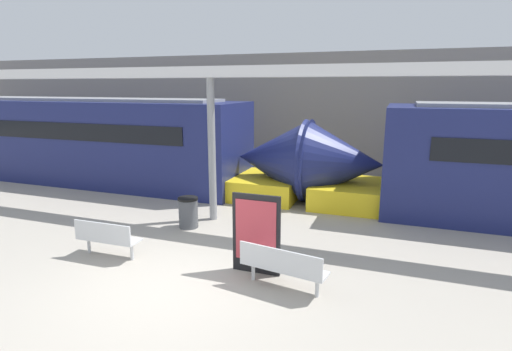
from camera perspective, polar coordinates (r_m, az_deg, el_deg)
The scene contains 9 objects.
ground_plane at distance 7.86m, azimuth -12.54°, elevation -15.33°, with size 60.00×60.00×0.00m, color #A8A093.
station_wall at distance 17.40m, azimuth 7.03°, elevation 8.82°, with size 56.00×0.20×5.00m, color gray.
train_right at distance 17.79m, azimuth -25.82°, elevation 4.59°, with size 19.92×2.93×3.20m.
bench_near at distance 9.25m, azimuth -20.61°, elevation -8.18°, with size 1.42×0.46×0.84m.
bench_far at distance 7.40m, azimuth 3.75°, elevation -12.66°, with size 1.68×0.71×0.84m.
trash_bin at distance 10.66m, azimuth -9.65°, elevation -5.21°, with size 0.53×0.53×0.81m.
poster_board at distance 7.90m, azimuth 0.03°, elevation -8.33°, with size 0.98×0.07×1.62m.
support_column_near at distance 10.86m, azimuth -6.33°, elevation 3.49°, with size 0.20×0.20×3.86m, color gray.
canopy_beam at distance 10.73m, azimuth -6.61°, elevation 14.47°, with size 28.00×0.60×0.28m, color silver.
Camera 1 is at (3.83, -5.81, 3.66)m, focal length 28.00 mm.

